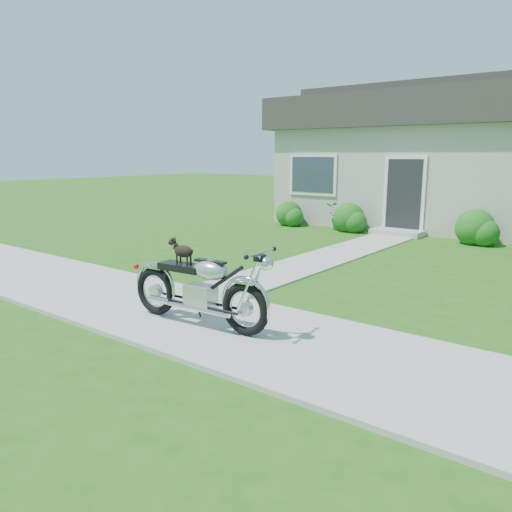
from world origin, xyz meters
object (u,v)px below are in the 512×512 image
(house, at_px, (491,157))
(potted_plant_left, at_px, (339,217))
(motorcycle_with_dog, at_px, (200,288))
(potted_plant_right, at_px, (477,230))

(house, xyz_separation_m, potted_plant_left, (-3.30, -3.44, -1.76))
(potted_plant_left, height_order, motorcycle_with_dog, motorcycle_with_dog)
(potted_plant_left, relative_size, potted_plant_right, 1.11)
(potted_plant_left, bearing_deg, motorcycle_with_dog, -72.64)
(motorcycle_with_dog, bearing_deg, potted_plant_right, 78.11)
(potted_plant_right, bearing_deg, potted_plant_left, 180.00)
(house, relative_size, potted_plant_right, 17.58)
(potted_plant_right, distance_m, motorcycle_with_dog, 8.87)
(house, distance_m, motorcycle_with_dog, 12.35)
(house, distance_m, potted_plant_left, 5.09)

